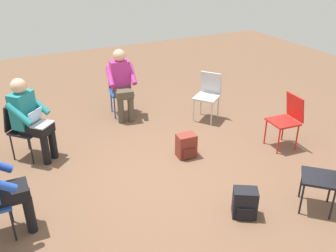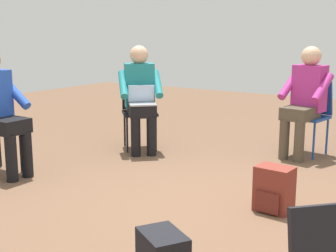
% 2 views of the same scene
% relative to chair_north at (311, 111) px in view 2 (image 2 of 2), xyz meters
% --- Properties ---
extents(ground_plane, '(14.00, 14.00, 0.00)m').
position_rel_chair_north_xyz_m(ground_plane, '(-0.20, -2.23, -0.50)').
color(ground_plane, brown).
extents(chair_north, '(0.46, 0.49, 0.85)m').
position_rel_chair_north_xyz_m(chair_north, '(0.00, 0.00, 0.00)').
color(chair_north, '#1E4799').
rests_on(chair_north, ground).
extents(chair_northwest, '(0.58, 0.59, 0.85)m').
position_rel_chair_north_xyz_m(chair_northwest, '(-1.84, -0.85, 0.00)').
color(chair_northwest, black).
rests_on(chair_northwest, ground).
extents(person_with_laptop, '(0.64, 0.64, 1.24)m').
position_rel_chair_north_xyz_m(person_with_laptop, '(-1.72, -0.97, 0.20)').
color(person_with_laptop, black).
rests_on(person_with_laptop, ground).
extents(person_in_magenta, '(0.55, 0.56, 1.24)m').
position_rel_chair_north_xyz_m(person_in_magenta, '(-0.03, -0.16, 0.20)').
color(person_in_magenta, '#4C4233').
rests_on(person_in_magenta, ground).
extents(backpack_near_laptop_user, '(0.29, 0.26, 0.36)m').
position_rel_chair_north_xyz_m(backpack_near_laptop_user, '(0.32, -1.95, -0.34)').
color(backpack_near_laptop_user, maroon).
rests_on(backpack_near_laptop_user, ground).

